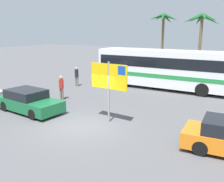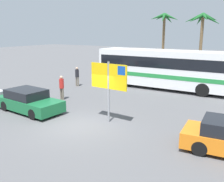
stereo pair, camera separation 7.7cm
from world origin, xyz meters
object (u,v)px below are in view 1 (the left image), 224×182
car_green (29,101)px  pedestrian_by_bus (77,75)px  ferry_sign (109,79)px  bus_front_coach (163,67)px  pedestrian_crossing_lot (61,86)px

car_green → pedestrian_by_bus: (-2.09, 7.11, 0.36)m
car_green → pedestrian_by_bus: bearing=110.7°
ferry_sign → pedestrian_by_bus: size_ratio=1.90×
bus_front_coach → pedestrian_by_bus: bearing=-154.9°
car_green → bus_front_coach: bearing=70.1°
ferry_sign → pedestrian_crossing_lot: size_ratio=1.88×
bus_front_coach → pedestrian_crossing_lot: bus_front_coach is taller
car_green → pedestrian_crossing_lot: pedestrian_crossing_lot is taller
car_green → pedestrian_crossing_lot: bearing=97.1°
bus_front_coach → pedestrian_crossing_lot: 8.67m
ferry_sign → pedestrian_by_bus: bearing=143.2°
ferry_sign → car_green: (-5.08, -0.94, -1.69)m
ferry_sign → pedestrian_by_bus: 9.55m
bus_front_coach → car_green: size_ratio=2.53×
bus_front_coach → car_green: (-4.61, -10.24, -1.15)m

